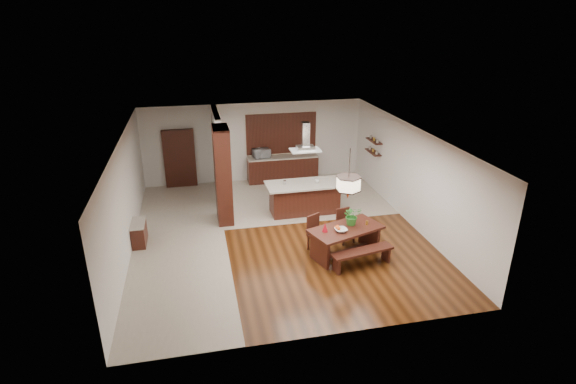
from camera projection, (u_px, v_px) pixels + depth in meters
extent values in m
plane|color=#381B0A|center=(278.00, 233.00, 12.90)|extent=(9.00, 9.00, 0.00)
cube|color=white|center=(277.00, 135.00, 11.81)|extent=(8.00, 9.00, 0.04)
cube|color=silver|center=(254.00, 143.00, 16.44)|extent=(8.00, 0.04, 2.90)
cube|color=silver|center=(323.00, 273.00, 8.28)|extent=(8.00, 0.04, 2.90)
cube|color=silver|center=(125.00, 198.00, 11.58)|extent=(0.04, 9.00, 2.90)
cube|color=silver|center=(411.00, 176.00, 13.14)|extent=(0.04, 9.00, 2.90)
cube|color=#BFB29F|center=(180.00, 243.00, 12.37)|extent=(2.50, 9.00, 0.01)
cube|color=#BFB29F|center=(300.00, 197.00, 15.41)|extent=(5.50, 4.00, 0.01)
cube|color=#371E0D|center=(277.00, 135.00, 11.82)|extent=(8.00, 9.00, 0.02)
cube|color=black|center=(223.00, 175.00, 13.17)|extent=(0.45, 1.00, 2.90)
cube|color=silver|center=(218.00, 154.00, 15.08)|extent=(0.18, 2.40, 2.90)
cube|color=black|center=(139.00, 233.00, 12.22)|extent=(0.37, 0.88, 0.63)
cube|color=black|center=(180.00, 158.00, 15.97)|extent=(1.10, 0.20, 2.10)
cube|color=black|center=(283.00, 169.00, 16.73)|extent=(2.60, 0.60, 0.90)
cube|color=#B7AFA0|center=(283.00, 157.00, 16.56)|extent=(2.60, 0.62, 0.05)
cube|color=olive|center=(281.00, 133.00, 16.48)|extent=(2.60, 0.08, 1.50)
cube|color=black|center=(373.00, 152.00, 15.49)|extent=(0.26, 0.90, 0.04)
cube|color=black|center=(374.00, 141.00, 15.34)|extent=(0.26, 0.90, 0.04)
cube|color=black|center=(346.00, 229.00, 11.49)|extent=(2.08, 1.50, 0.06)
cube|color=black|center=(320.00, 251.00, 11.24)|extent=(0.33, 0.73, 0.72)
cube|color=black|center=(369.00, 235.00, 12.03)|extent=(0.33, 0.73, 0.72)
imported|color=#2D7727|center=(352.00, 216.00, 11.57)|extent=(0.48, 0.42, 0.51)
imported|color=beige|center=(341.00, 230.00, 11.28)|extent=(0.33, 0.33, 0.08)
cone|color=#A30B18|center=(325.00, 227.00, 11.25)|extent=(0.18, 0.18, 0.23)
cylinder|color=gold|center=(367.00, 223.00, 11.64)|extent=(0.08, 0.08, 0.10)
cube|color=black|center=(305.00, 198.00, 14.06)|extent=(2.12, 0.82, 0.95)
cube|color=#B7AFA0|center=(305.00, 184.00, 13.82)|extent=(2.43, 1.08, 0.05)
imported|color=silver|center=(317.00, 181.00, 13.84)|extent=(0.15, 0.15, 0.10)
imported|color=#B6B8BD|center=(261.00, 153.00, 16.33)|extent=(0.68, 0.54, 0.33)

